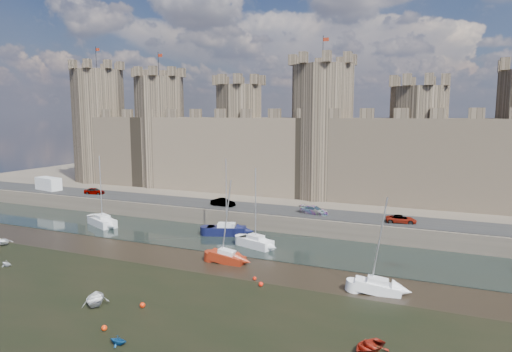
# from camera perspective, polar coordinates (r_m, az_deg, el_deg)

# --- Properties ---
(ground) EXTENTS (160.00, 160.00, 0.00)m
(ground) POSITION_cam_1_polar(r_m,az_deg,el_deg) (42.08, -13.51, -16.61)
(ground) COLOR black
(ground) RESTS_ON ground
(seaweed_patch) EXTENTS (70.00, 34.00, 0.01)m
(seaweed_patch) POSITION_cam_1_polar(r_m,az_deg,el_deg) (37.98, -19.28, -19.66)
(seaweed_patch) COLOR black
(seaweed_patch) RESTS_ON ground
(water_channel) EXTENTS (160.00, 12.00, 0.08)m
(water_channel) POSITION_cam_1_polar(r_m,az_deg,el_deg) (61.68, 0.12, -8.38)
(water_channel) COLOR black
(water_channel) RESTS_ON ground
(quay) EXTENTS (160.00, 60.00, 2.50)m
(quay) POSITION_cam_1_polar(r_m,az_deg,el_deg) (94.74, 8.78, -1.99)
(quay) COLOR #4C443A
(quay) RESTS_ON ground
(road) EXTENTS (160.00, 7.00, 0.10)m
(road) POSITION_cam_1_polar(r_m,az_deg,el_deg) (70.09, 3.37, -4.30)
(road) COLOR black
(road) RESTS_ON quay
(castle) EXTENTS (108.50, 11.00, 29.00)m
(castle) POSITION_cam_1_polar(r_m,az_deg,el_deg) (82.19, 6.36, 3.88)
(castle) COLOR #42382B
(castle) RESTS_ON quay
(car_0) EXTENTS (3.92, 2.15, 1.26)m
(car_0) POSITION_cam_1_polar(r_m,az_deg,el_deg) (88.72, -19.56, -1.79)
(car_0) COLOR gray
(car_0) RESTS_ON quay
(car_1) EXTENTS (4.06, 1.68, 1.31)m
(car_1) POSITION_cam_1_polar(r_m,az_deg,el_deg) (73.11, -4.17, -3.32)
(car_1) COLOR gray
(car_1) RESTS_ON quay
(car_2) EXTENTS (4.59, 2.55, 1.26)m
(car_2) POSITION_cam_1_polar(r_m,az_deg,el_deg) (67.86, 7.27, -4.26)
(car_2) COLOR gray
(car_2) RESTS_ON quay
(car_3) EXTENTS (4.32, 2.57, 1.13)m
(car_3) POSITION_cam_1_polar(r_m,az_deg,el_deg) (64.97, 17.67, -5.17)
(car_3) COLOR gray
(car_3) RESTS_ON quay
(van) EXTENTS (6.06, 3.43, 2.49)m
(van) POSITION_cam_1_polar(r_m,az_deg,el_deg) (96.82, -24.52, -0.91)
(van) COLOR silver
(van) RESTS_ON quay
(sailboat_0) EXTENTS (6.19, 4.44, 10.81)m
(sailboat_0) POSITION_cam_1_polar(r_m,az_deg,el_deg) (74.41, -18.66, -5.35)
(sailboat_0) COLOR silver
(sailboat_0) RESTS_ON ground
(sailboat_1) EXTENTS (5.85, 3.75, 10.93)m
(sailboat_1) POSITION_cam_1_polar(r_m,az_deg,el_deg) (65.47, -3.71, -6.71)
(sailboat_1) COLOR black
(sailboat_1) RESTS_ON ground
(sailboat_2) EXTENTS (5.13, 3.24, 10.33)m
(sailboat_2) POSITION_cam_1_polar(r_m,az_deg,el_deg) (59.49, -0.06, -8.21)
(sailboat_2) COLOR silver
(sailboat_2) RESTS_ON ground
(sailboat_4) EXTENTS (4.23, 1.69, 9.84)m
(sailboat_4) POSITION_cam_1_polar(r_m,az_deg,el_deg) (53.94, -3.65, -10.04)
(sailboat_4) COLOR maroon
(sailboat_4) RESTS_ON ground
(sailboat_5) EXTENTS (4.60, 2.29, 9.53)m
(sailboat_5) POSITION_cam_1_polar(r_m,az_deg,el_deg) (46.82, 14.96, -13.16)
(sailboat_5) COLOR white
(sailboat_5) RESTS_ON ground
(dinghy_1) EXTENTS (1.54, 1.38, 0.73)m
(dinghy_1) POSITION_cam_1_polar(r_m,az_deg,el_deg) (37.80, -16.84, -19.07)
(dinghy_1) COLOR navy
(dinghy_1) RESTS_ON ground
(dinghy_2) EXTENTS (4.01, 4.11, 0.70)m
(dinghy_2) POSITION_cam_1_polar(r_m,az_deg,el_deg) (45.87, -19.41, -14.27)
(dinghy_2) COLOR silver
(dinghy_2) RESTS_ON ground
(dinghy_3) EXTENTS (1.31, 1.13, 0.69)m
(dinghy_3) POSITION_cam_1_polar(r_m,az_deg,el_deg) (59.80, -28.73, -9.59)
(dinghy_3) COLOR silver
(dinghy_3) RESTS_ON ground
(dinghy_4) EXTENTS (3.29, 3.68, 0.63)m
(dinghy_4) POSITION_cam_1_polar(r_m,az_deg,el_deg) (36.58, 13.90, -20.02)
(dinghy_4) COLOR maroon
(dinghy_4) RESTS_ON ground
(dinghy_6) EXTENTS (4.08, 3.42, 0.72)m
(dinghy_6) POSITION_cam_1_polar(r_m,az_deg,el_deg) (70.17, -29.36, -7.13)
(dinghy_6) COLOR white
(dinghy_6) RESTS_ON ground
(buoy_1) EXTENTS (0.47, 0.47, 0.47)m
(buoy_1) POSITION_cam_1_polar(r_m,az_deg,el_deg) (47.10, 0.61, -13.37)
(buoy_1) COLOR red
(buoy_1) RESTS_ON ground
(buoy_2) EXTENTS (0.46, 0.46, 0.46)m
(buoy_2) POSITION_cam_1_polar(r_m,az_deg,el_deg) (40.32, -18.44, -17.58)
(buoy_2) COLOR red
(buoy_2) RESTS_ON ground
(buoy_3) EXTENTS (0.38, 0.38, 0.38)m
(buoy_3) POSITION_cam_1_polar(r_m,az_deg,el_deg) (48.72, -0.17, -12.68)
(buoy_3) COLOR red
(buoy_3) RESTS_ON ground
(buoy_4) EXTENTS (0.50, 0.50, 0.50)m
(buoy_4) POSITION_cam_1_polar(r_m,az_deg,el_deg) (43.58, -14.00, -15.39)
(buoy_4) COLOR red
(buoy_4) RESTS_ON ground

